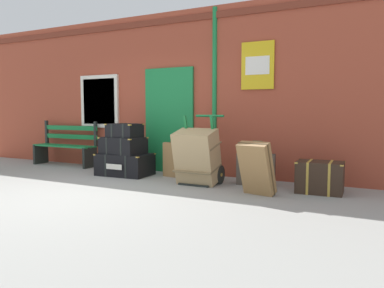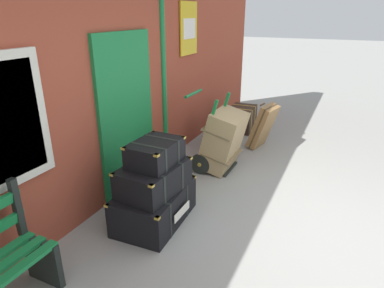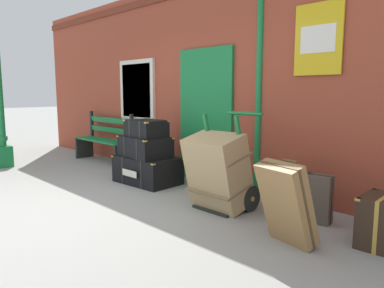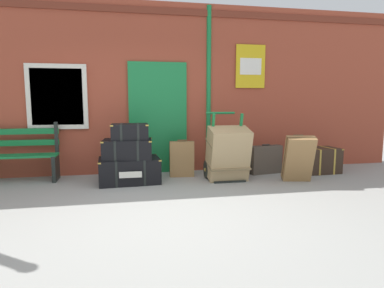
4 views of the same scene
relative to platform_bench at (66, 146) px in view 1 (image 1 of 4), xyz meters
name	(u,v)px [view 1 (image 1 of 4)]	position (x,y,z in m)	size (l,w,h in m)	color
ground_plane	(76,194)	(2.39, -2.16, -0.44)	(60.00, 60.00, 0.00)	gray
brick_facade	(165,94)	(2.38, 0.44, 1.15)	(10.40, 0.35, 3.20)	#9E422D
platform_bench	(66,146)	(0.00, 0.00, 0.00)	(1.60, 0.43, 1.01)	#197A3D
steamer_trunk_base	(125,164)	(2.02, -0.46, -0.23)	(1.04, 0.71, 0.43)	black
steamer_trunk_middle	(123,145)	(1.99, -0.48, 0.14)	(0.85, 0.60, 0.33)	black
steamer_trunk_top	(125,130)	(2.04, -0.48, 0.43)	(0.62, 0.46, 0.27)	black
porters_trolley	(202,168)	(3.69, -0.49, -0.18)	(0.71, 0.68, 1.18)	black
large_brown_trunk	(197,157)	(3.69, -0.67, 0.03)	(0.70, 0.63, 0.96)	tan
suitcase_beige	(256,168)	(4.83, -1.00, -0.04)	(0.55, 0.50, 0.81)	olive
suitcase_umber	(256,169)	(4.58, -0.23, -0.18)	(0.66, 0.30, 0.57)	#51473D
suitcase_cream	(174,160)	(2.97, -0.19, -0.12)	(0.45, 0.18, 0.69)	olive
corner_trunk	(320,177)	(5.63, -0.36, -0.20)	(0.71, 0.52, 0.49)	#332319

